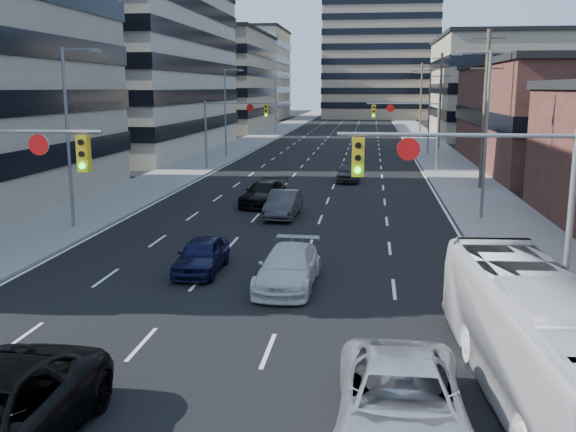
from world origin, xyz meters
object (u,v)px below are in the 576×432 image
Objects in this scene: silver_suv at (401,404)px; transit_bus at (541,340)px; white_van at (288,267)px; sedan_blue at (202,255)px.

silver_suv is 3.90m from transit_bus.
sedan_blue is (-3.60, 1.42, -0.03)m from white_van.
transit_bus is at bearing -41.54° from sedan_blue.
silver_suv is at bearing -68.03° from white_van.
transit_bus reaches higher than silver_suv.
transit_bus is at bearing -46.89° from white_van.
transit_bus is (3.20, 2.14, 0.66)m from silver_suv.
silver_suv is 1.42× the size of sedan_blue.
white_van is 10.58m from silver_suv.
silver_suv is (3.60, -9.95, 0.08)m from white_van.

